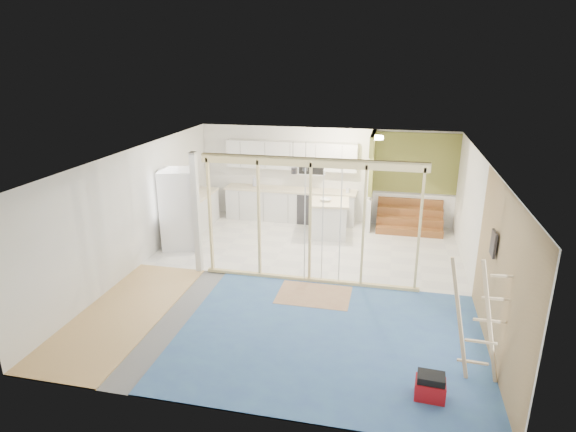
% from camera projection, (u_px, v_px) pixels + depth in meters
% --- Properties ---
extents(room, '(7.01, 8.01, 2.61)m').
position_uv_depth(room, '(295.00, 221.00, 9.56)').
color(room, slate).
rests_on(room, ground).
extents(floor_overlays, '(7.00, 8.00, 0.03)m').
position_uv_depth(floor_overlays, '(299.00, 279.00, 10.01)').
color(floor_overlays, silver).
rests_on(floor_overlays, room).
extents(stud_frame, '(4.66, 0.14, 2.60)m').
position_uv_depth(stud_frame, '(283.00, 206.00, 9.52)').
color(stud_frame, '#DDC387').
rests_on(stud_frame, room).
extents(base_cabinets, '(4.45, 2.24, 0.93)m').
position_uv_depth(base_cabinets, '(263.00, 207.00, 13.27)').
color(base_cabinets, silver).
rests_on(base_cabinets, room).
extents(upper_cabinets, '(3.60, 0.41, 0.85)m').
position_uv_depth(upper_cabinets, '(293.00, 156.00, 13.11)').
color(upper_cabinets, silver).
rests_on(upper_cabinets, room).
extents(green_partition, '(2.25, 1.51, 2.60)m').
position_uv_depth(green_partition, '(399.00, 195.00, 12.64)').
color(green_partition, olive).
rests_on(green_partition, room).
extents(pot_rack, '(0.52, 0.52, 0.72)m').
position_uv_depth(pot_rack, '(299.00, 166.00, 11.16)').
color(pot_rack, black).
rests_on(pot_rack, room).
extents(sheathing_panel, '(0.02, 4.00, 2.60)m').
position_uv_depth(sheathing_panel, '(501.00, 281.00, 7.00)').
color(sheathing_panel, tan).
rests_on(sheathing_panel, room).
extents(electrical_panel, '(0.04, 0.30, 0.40)m').
position_uv_depth(electrical_panel, '(494.00, 244.00, 7.45)').
color(electrical_panel, '#343439').
rests_on(electrical_panel, room).
extents(ceiling_light, '(0.32, 0.32, 0.08)m').
position_uv_depth(ceiling_light, '(377.00, 138.00, 11.66)').
color(ceiling_light, '#FFEABF').
rests_on(ceiling_light, room).
extents(fridge, '(1.06, 1.02, 1.92)m').
position_uv_depth(fridge, '(180.00, 209.00, 11.42)').
color(fridge, white).
rests_on(fridge, room).
extents(island, '(1.06, 1.06, 0.94)m').
position_uv_depth(island, '(329.00, 219.00, 12.26)').
color(island, white).
rests_on(island, room).
extents(bowl, '(0.30, 0.30, 0.07)m').
position_uv_depth(bowl, '(326.00, 200.00, 12.11)').
color(bowl, silver).
rests_on(bowl, island).
extents(soap_bottle_a, '(0.16, 0.16, 0.31)m').
position_uv_depth(soap_bottle_a, '(254.00, 181.00, 13.52)').
color(soap_bottle_a, silver).
rests_on(soap_bottle_a, base_cabinets).
extents(soap_bottle_b, '(0.12, 0.12, 0.20)m').
position_uv_depth(soap_bottle_b, '(348.00, 189.00, 12.87)').
color(soap_bottle_b, silver).
rests_on(soap_bottle_b, base_cabinets).
extents(toolbox, '(0.42, 0.32, 0.38)m').
position_uv_depth(toolbox, '(430.00, 387.00, 6.46)').
color(toolbox, '#9F0E14').
rests_on(toolbox, room).
extents(ladder, '(0.95, 0.20, 1.80)m').
position_uv_depth(ladder, '(478.00, 321.00, 6.67)').
color(ladder, '#E0BD89').
rests_on(ladder, room).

